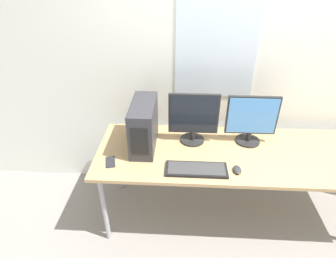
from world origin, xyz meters
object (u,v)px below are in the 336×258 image
Objects in this scene: monitor_main at (193,118)px; keyboard at (196,169)px; mouse at (237,170)px; monitor_right_near at (251,119)px; cell_phone at (111,162)px; pc_tower at (144,125)px.

monitor_main reaches higher than keyboard.
keyboard is 0.30m from mouse.
monitor_right_near is 4.20× the size of mouse.
monitor_main reaches higher than cell_phone.
keyboard is at bearing -86.56° from monitor_main.
monitor_right_near reaches higher than pc_tower.
cell_phone is at bearing -132.66° from pc_tower.
monitor_main is 1.03× the size of monitor_right_near.
monitor_right_near is 0.64m from keyboard.
pc_tower is 0.81m from mouse.
keyboard is at bearing -137.86° from monitor_right_near.
mouse is 0.69× the size of cell_phone.
pc_tower reaches higher than cell_phone.
mouse reaches higher than cell_phone.
keyboard is at bearing -178.11° from mouse.
mouse reaches higher than keyboard.
keyboard is (0.02, -0.39, -0.21)m from monitor_main.
monitor_main reaches higher than monitor_right_near.
monitor_right_near is 0.93× the size of keyboard.
pc_tower reaches higher than keyboard.
keyboard is 0.66m from cell_phone.
monitor_right_near is 1.18m from cell_phone.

